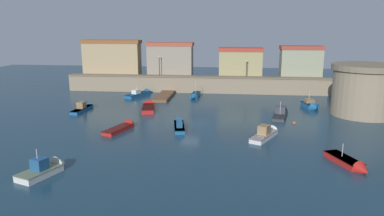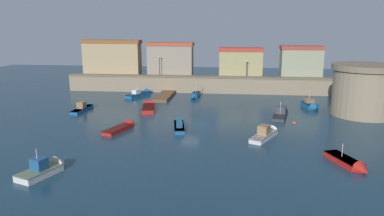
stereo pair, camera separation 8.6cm
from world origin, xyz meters
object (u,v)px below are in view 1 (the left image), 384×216
object	(u,v)px
moored_boat_5	(149,107)
moored_boat_6	(179,125)
quay_lamp_1	(247,66)
moored_boat_1	(141,93)
moored_boat_2	(84,107)
quay_lamp_0	(159,63)
fortress_tower	(365,90)
moored_boat_8	(281,113)
moored_boat_9	(124,127)
moored_boat_7	(311,105)
moored_boat_3	(47,168)
mooring_buoy_0	(294,123)
moored_boat_0	(267,133)
moored_boat_10	(195,95)
moored_boat_4	(351,164)

from	to	relation	value
moored_boat_5	moored_boat_6	size ratio (longest dim) A/B	0.98
quay_lamp_1	moored_boat_1	distance (m)	20.91
moored_boat_2	quay_lamp_0	bearing A→B (deg)	-22.65
fortress_tower	moored_boat_6	distance (m)	28.14
quay_lamp_0	moored_boat_8	world-z (taller)	quay_lamp_0
quay_lamp_0	moored_boat_9	size ratio (longest dim) A/B	0.61
moored_boat_5	moored_boat_9	distance (m)	11.49
moored_boat_6	moored_boat_7	xyz separation A→B (m)	(19.45, 13.39, 0.14)
moored_boat_3	mooring_buoy_0	distance (m)	32.03
moored_boat_1	mooring_buoy_0	world-z (taller)	moored_boat_1
moored_boat_3	moored_boat_9	distance (m)	15.02
moored_boat_6	moored_boat_8	world-z (taller)	moored_boat_8
moored_boat_8	moored_boat_9	world-z (taller)	moored_boat_8
moored_boat_0	moored_boat_7	world-z (taller)	moored_boat_7
moored_boat_5	moored_boat_10	size ratio (longest dim) A/B	1.29
moored_boat_3	mooring_buoy_0	bearing A→B (deg)	-31.39
moored_boat_9	mooring_buoy_0	bearing A→B (deg)	-58.61
moored_boat_5	moored_boat_7	bearing A→B (deg)	-93.09
quay_lamp_1	quay_lamp_0	bearing A→B (deg)	180.00
moored_boat_9	moored_boat_4	bearing A→B (deg)	-93.86
moored_boat_4	mooring_buoy_0	world-z (taller)	moored_boat_4
moored_boat_2	moored_boat_4	world-z (taller)	moored_boat_4
quay_lamp_1	moored_boat_9	bearing A→B (deg)	-121.19
moored_boat_4	moored_boat_8	xyz separation A→B (m)	(-4.04, 19.85, 0.09)
moored_boat_5	moored_boat_9	bearing A→B (deg)	166.07
moored_boat_8	moored_boat_6	bearing A→B (deg)	132.61
moored_boat_7	mooring_buoy_0	world-z (taller)	moored_boat_7
fortress_tower	moored_boat_5	world-z (taller)	fortress_tower
moored_boat_7	moored_boat_9	world-z (taller)	moored_boat_7
fortress_tower	moored_boat_2	xyz separation A→B (m)	(-42.49, -1.53, -3.42)
fortress_tower	moored_boat_10	world-z (taller)	fortress_tower
quay_lamp_1	moored_boat_2	bearing A→B (deg)	-146.06
fortress_tower	moored_boat_10	distance (m)	28.39
moored_boat_4	moored_boat_8	size ratio (longest dim) A/B	0.78
moored_boat_6	moored_boat_10	bearing A→B (deg)	-10.31
moored_boat_9	moored_boat_10	size ratio (longest dim) A/B	1.23
fortress_tower	quay_lamp_0	distance (m)	37.43
moored_boat_2	mooring_buoy_0	bearing A→B (deg)	-94.26
moored_boat_4	mooring_buoy_0	xyz separation A→B (m)	(-2.80, 15.40, -0.31)
moored_boat_10	mooring_buoy_0	bearing A→B (deg)	47.36
moored_boat_7	moored_boat_0	bearing A→B (deg)	-39.05
moored_boat_6	mooring_buoy_0	xyz separation A→B (m)	(15.34, 3.68, -0.34)
moored_boat_2	moored_boat_6	world-z (taller)	moored_boat_2
moored_boat_1	mooring_buoy_0	size ratio (longest dim) A/B	14.21
mooring_buoy_0	moored_boat_6	bearing A→B (deg)	-166.52
fortress_tower	moored_boat_8	distance (m)	12.66
quay_lamp_1	moored_boat_7	size ratio (longest dim) A/B	0.70
quay_lamp_1	fortress_tower	bearing A→B (deg)	-43.17
fortress_tower	moored_boat_7	size ratio (longest dim) A/B	2.17
moored_boat_0	moored_boat_7	distance (m)	18.24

